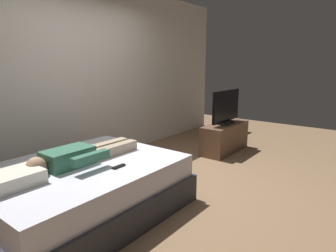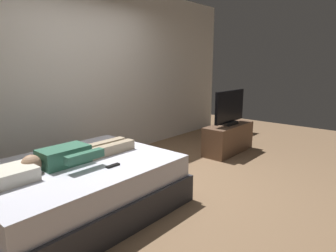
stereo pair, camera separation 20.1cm
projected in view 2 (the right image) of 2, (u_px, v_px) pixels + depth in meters
name	position (u px, v px, depth m)	size (l,w,h in m)	color
ground_plane	(164.00, 189.00, 3.65)	(10.00, 10.00, 0.00)	#8C6B4C
back_wall	(103.00, 72.00, 4.71)	(6.40, 0.10, 2.80)	silver
bed	(78.00, 188.00, 3.05)	(2.01, 1.53, 0.54)	#333338
pillow	(4.00, 177.00, 2.47)	(0.48, 0.34, 0.12)	silver
person	(76.00, 154.00, 3.02)	(1.26, 0.46, 0.18)	#387056
remote	(113.00, 166.00, 2.89)	(0.15, 0.04, 0.02)	black
tv_stand	(228.00, 138.00, 5.12)	(1.10, 0.40, 0.50)	brown
tv	(230.00, 108.00, 5.00)	(0.88, 0.20, 0.59)	black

